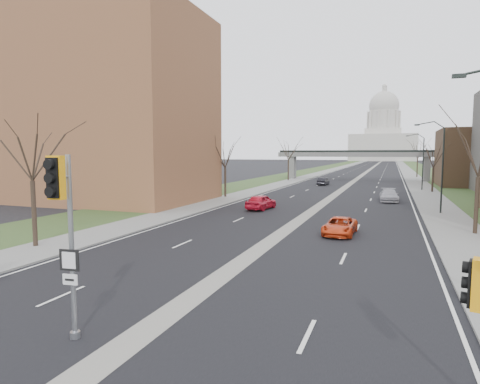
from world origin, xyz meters
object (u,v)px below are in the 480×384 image
Objects in this scene: signal_pole_median at (63,214)px; car_right_near at (340,226)px; car_right_mid at (389,195)px; car_left_near at (261,202)px; car_left_far at (323,181)px.

signal_pole_median is 1.30× the size of car_right_near.
car_right_near is 22.59m from car_right_mid.
car_left_near is 1.04× the size of car_right_near.
car_left_near is 34.03m from car_left_far.
car_right_near is at bearing 66.96° from signal_pole_median.
car_left_far is at bearing 102.89° from car_right_near.
car_left_far is at bearing -84.91° from car_left_near.
car_right_near is 0.86× the size of car_right_mid.
car_right_mid is at bearing 84.43° from car_right_near.
car_left_near reaches higher than car_right_mid.
car_left_near is 13.86m from car_right_near.
car_left_near is 0.90× the size of car_right_mid.
car_right_near is (5.74, 19.71, -3.38)m from signal_pole_median.
signal_pole_median is 20.80m from car_right_near.
car_left_far is (0.94, 34.02, -0.10)m from car_left_near.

